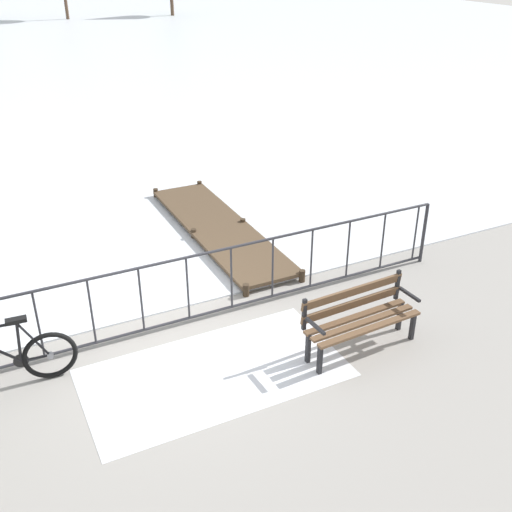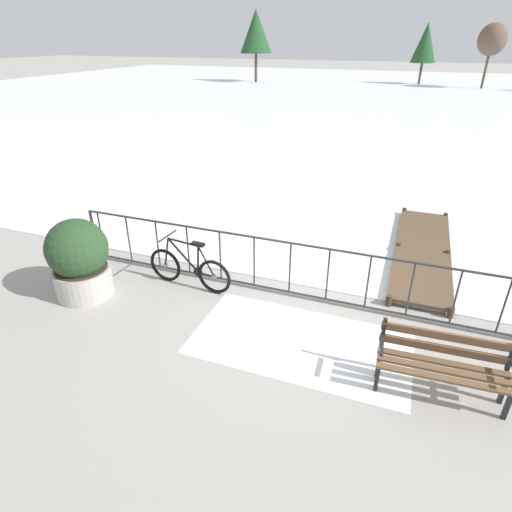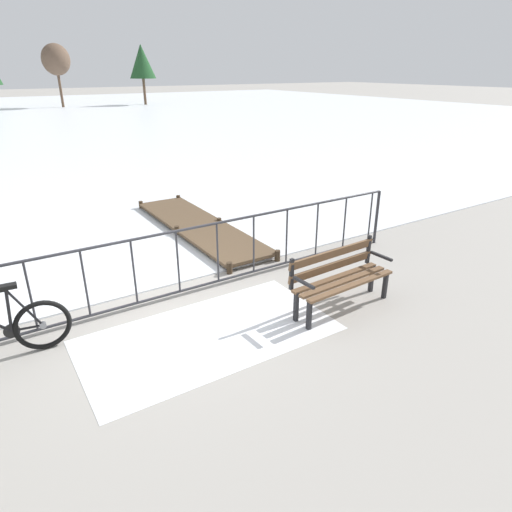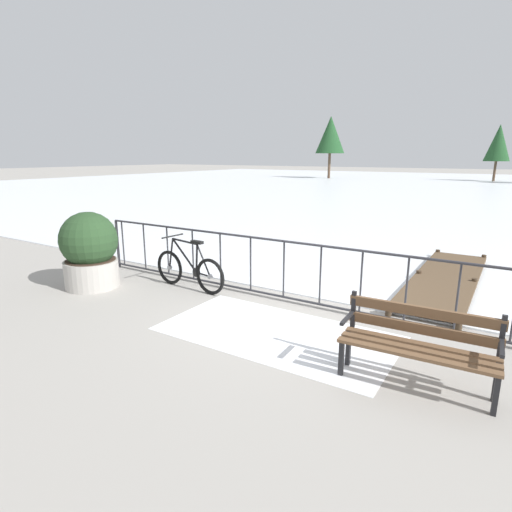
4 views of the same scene
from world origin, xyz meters
name	(u,v)px [view 1 (image 1 of 4)]	position (x,y,z in m)	size (l,w,h in m)	color
ground_plane	(168,328)	(0.00, 0.00, 0.00)	(160.00, 160.00, 0.00)	#9E9991
snow_patch	(215,373)	(0.21, -1.20, 0.00)	(3.27, 1.72, 0.01)	white
railing_fence	(165,294)	(0.00, 0.00, 0.56)	(9.06, 0.06, 1.07)	#2D2D33
bicycle_near_railing	(4,363)	(-2.14, -0.34, 0.37)	(1.71, 0.52, 0.97)	black
park_bench	(359,314)	(2.13, -1.52, 0.51)	(1.62, 0.56, 0.89)	brown
wooden_dock	(219,228)	(1.86, 2.51, 0.12)	(1.10, 4.51, 0.20)	brown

